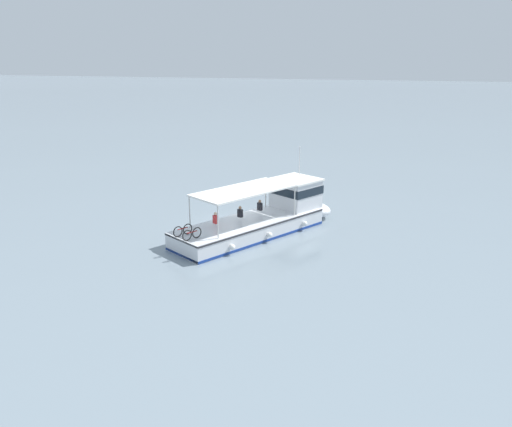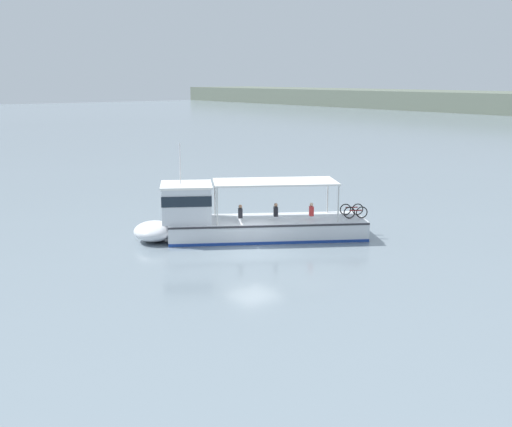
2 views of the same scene
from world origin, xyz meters
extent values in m
plane|color=gray|center=(0.00, 0.00, 0.00)|extent=(400.00, 400.00, 0.00)
cube|color=silver|center=(-1.64, 2.19, 0.55)|extent=(8.33, 10.90, 1.10)
ellipsoid|color=silver|center=(-4.85, -3.11, 0.55)|extent=(3.66, 3.41, 1.01)
cube|color=navy|center=(-1.64, 2.19, 0.10)|extent=(8.36, 10.92, 0.16)
cube|color=#2D2D33|center=(-1.64, 2.19, 1.02)|extent=(8.38, 10.93, 0.10)
cube|color=silver|center=(-3.91, -1.57, 2.05)|extent=(3.67, 3.63, 1.90)
cube|color=#19232D|center=(-3.91, -1.57, 2.38)|extent=(3.75, 3.70, 0.56)
cube|color=white|center=(-3.91, -1.57, 3.06)|extent=(3.89, 3.85, 0.12)
cube|color=white|center=(-1.40, 2.58, 3.15)|extent=(5.99, 7.26, 0.10)
cylinder|color=silver|center=(-1.92, -0.91, 2.10)|extent=(0.08, 0.08, 2.00)
cylinder|color=silver|center=(-4.25, 0.50, 2.10)|extent=(0.08, 0.08, 2.00)
cylinder|color=silver|center=(1.44, 4.65, 2.10)|extent=(0.08, 0.08, 2.00)
cylinder|color=silver|center=(-0.88, 6.06, 2.10)|extent=(0.08, 0.08, 2.00)
cylinder|color=silver|center=(-4.07, -1.83, 4.22)|extent=(0.06, 0.06, 2.20)
sphere|color=white|center=(-4.92, 0.21, 0.50)|extent=(0.36, 0.36, 0.36)
sphere|color=white|center=(-3.21, 3.03, 0.50)|extent=(0.36, 0.36, 0.36)
sphere|color=white|center=(-1.61, 5.68, 0.50)|extent=(0.36, 0.36, 0.36)
torus|color=black|center=(1.11, 5.85, 1.43)|extent=(0.39, 0.60, 0.66)
torus|color=black|center=(1.47, 6.45, 1.43)|extent=(0.39, 0.60, 0.66)
cylinder|color=maroon|center=(1.29, 6.15, 1.55)|extent=(0.41, 0.63, 0.06)
torus|color=black|center=(0.34, 6.32, 1.43)|extent=(0.39, 0.60, 0.66)
torus|color=black|center=(0.70, 6.92, 1.43)|extent=(0.39, 0.60, 0.66)
cylinder|color=maroon|center=(0.52, 6.62, 1.55)|extent=(0.41, 0.63, 0.06)
cube|color=red|center=(0.00, 4.02, 1.56)|extent=(0.39, 0.35, 0.52)
sphere|color=beige|center=(0.00, 4.02, 1.93)|extent=(0.20, 0.20, 0.20)
cube|color=black|center=(-1.08, 2.38, 1.56)|extent=(0.39, 0.35, 0.52)
sphere|color=#9E7051|center=(-1.08, 2.38, 1.93)|extent=(0.20, 0.20, 0.20)
cube|color=black|center=(-1.91, 0.58, 1.56)|extent=(0.39, 0.35, 0.52)
sphere|color=#9E7051|center=(-1.91, 0.58, 1.93)|extent=(0.20, 0.20, 0.20)
camera|label=1|loc=(-10.64, 33.08, 11.47)|focal=36.80mm
camera|label=2|loc=(26.75, -20.15, 8.78)|focal=46.87mm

